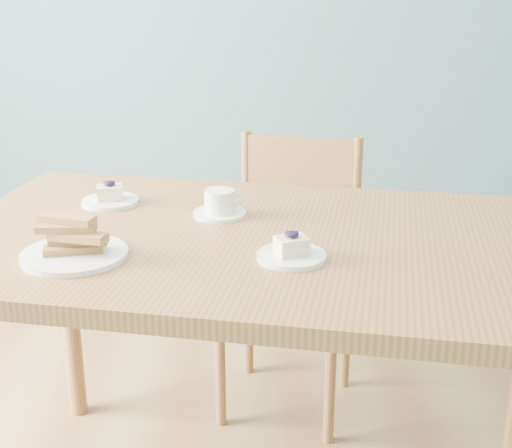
% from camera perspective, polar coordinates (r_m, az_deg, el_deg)
% --- Properties ---
extents(room, '(5.01, 5.01, 2.71)m').
position_cam_1_polar(room, '(1.82, -1.25, 16.82)').
color(room, olive).
rests_on(room, ground).
extents(dining_table, '(1.72, 1.22, 0.84)m').
position_cam_1_polar(dining_table, '(1.74, 0.61, -3.56)').
color(dining_table, olive).
rests_on(dining_table, ground).
extents(dining_chair, '(0.52, 0.51, 0.93)m').
position_cam_1_polar(dining_chair, '(2.40, 2.74, -4.13)').
color(dining_chair, olive).
rests_on(dining_chair, ground).
extents(cheesecake_plate_near, '(0.15, 0.15, 0.07)m').
position_cam_1_polar(cheesecake_plate_near, '(1.57, 2.86, -2.22)').
color(cheesecake_plate_near, white).
rests_on(cheesecake_plate_near, dining_table).
extents(cheesecake_plate_far, '(0.15, 0.15, 0.07)m').
position_cam_1_polar(cheesecake_plate_far, '(1.99, -11.60, 2.08)').
color(cheesecake_plate_far, white).
rests_on(cheesecake_plate_far, dining_table).
extents(coffee_cup, '(0.14, 0.14, 0.07)m').
position_cam_1_polar(coffee_cup, '(1.85, -2.90, 1.55)').
color(coffee_cup, white).
rests_on(coffee_cup, dining_table).
extents(biscotti_plate, '(0.24, 0.24, 0.09)m').
position_cam_1_polar(biscotti_plate, '(1.62, -14.38, -1.65)').
color(biscotti_plate, white).
rests_on(biscotti_plate, dining_table).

